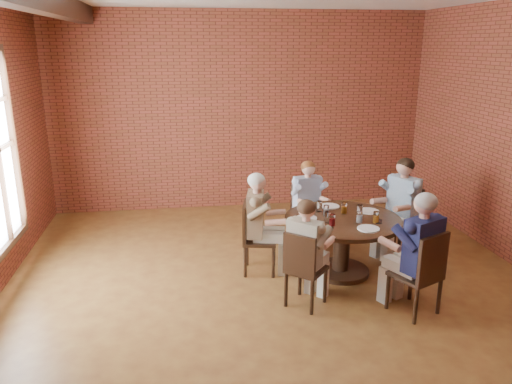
{
  "coord_description": "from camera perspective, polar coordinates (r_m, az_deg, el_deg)",
  "views": [
    {
      "loc": [
        -1.06,
        -5.15,
        2.82
      ],
      "look_at": [
        -0.12,
        1.0,
        0.98
      ],
      "focal_mm": 35.0,
      "sensor_mm": 36.0,
      "label": 1
    }
  ],
  "objects": [
    {
      "name": "chair_e",
      "position": [
        5.64,
        18.5,
        -8.56
      ],
      "size": [
        0.59,
        0.59,
        0.96
      ],
      "rotation": [
        0.0,
        0.0,
        3.58
      ],
      "color": "black",
      "rests_on": "floor"
    },
    {
      "name": "plate_c",
      "position": [
        6.22,
        5.8,
        -2.98
      ],
      "size": [
        0.26,
        0.26,
        0.01
      ],
      "primitive_type": "cylinder",
      "color": "white",
      "rests_on": "dining_table"
    },
    {
      "name": "chair_b",
      "position": [
        7.3,
        5.7,
        -2.26
      ],
      "size": [
        0.45,
        0.45,
        0.89
      ],
      "rotation": [
        0.0,
        0.0,
        0.19
      ],
      "color": "black",
      "rests_on": "floor"
    },
    {
      "name": "chair_d",
      "position": [
        5.54,
        5.42,
        -8.53
      ],
      "size": [
        0.54,
        0.54,
        0.89
      ],
      "rotation": [
        0.0,
        0.0,
        2.41
      ],
      "color": "black",
      "rests_on": "floor"
    },
    {
      "name": "chair_c",
      "position": [
        6.36,
        -0.3,
        -4.92
      ],
      "size": [
        0.49,
        0.49,
        0.92
      ],
      "rotation": [
        0.0,
        0.0,
        1.37
      ],
      "color": "black",
      "rests_on": "floor"
    },
    {
      "name": "diner_c",
      "position": [
        6.3,
        0.44,
        -3.65
      ],
      "size": [
        0.72,
        0.63,
        1.31
      ],
      "primitive_type": null,
      "rotation": [
        0.0,
        0.0,
        1.37
      ],
      "color": "brown",
      "rests_on": "floor"
    },
    {
      "name": "glass_a",
      "position": [
        6.42,
        11.77,
        -2.06
      ],
      "size": [
        0.07,
        0.07,
        0.14
      ],
      "primitive_type": "cylinder",
      "color": "white",
      "rests_on": "dining_table"
    },
    {
      "name": "glass_h",
      "position": [
        6.21,
        13.56,
        -2.81
      ],
      "size": [
        0.07,
        0.07,
        0.14
      ],
      "primitive_type": "cylinder",
      "color": "white",
      "rests_on": "dining_table"
    },
    {
      "name": "plate_a",
      "position": [
        6.62,
        12.78,
        -2.13
      ],
      "size": [
        0.26,
        0.26,
        0.01
      ],
      "primitive_type": "cylinder",
      "color": "white",
      "rests_on": "dining_table"
    },
    {
      "name": "diner_e",
      "position": [
        5.62,
        17.94,
        -6.73
      ],
      "size": [
        0.78,
        0.84,
        1.37
      ],
      "primitive_type": null,
      "rotation": [
        0.0,
        0.0,
        3.58
      ],
      "color": "#171B43",
      "rests_on": "floor"
    },
    {
      "name": "chair_a",
      "position": [
        7.23,
        16.45,
        -2.82
      ],
      "size": [
        0.59,
        0.59,
        0.95
      ],
      "rotation": [
        0.0,
        0.0,
        -1.11
      ],
      "color": "black",
      "rests_on": "floor"
    },
    {
      "name": "glass_e",
      "position": [
        6.09,
        8.15,
        -2.87
      ],
      "size": [
        0.07,
        0.07,
        0.14
      ],
      "primitive_type": "cylinder",
      "color": "white",
      "rests_on": "dining_table"
    },
    {
      "name": "smartphone",
      "position": [
        6.27,
        13.87,
        -3.29
      ],
      "size": [
        0.12,
        0.16,
        0.01
      ],
      "primitive_type": "cube",
      "rotation": [
        0.0,
        0.0,
        -0.42
      ],
      "color": "black",
      "rests_on": "dining_table"
    },
    {
      "name": "wall_back",
      "position": [
        8.79,
        -1.75,
        9.14
      ],
      "size": [
        7.0,
        0.0,
        7.0
      ],
      "primitive_type": "plane",
      "rotation": [
        1.57,
        0.0,
        0.0
      ],
      "color": "brown",
      "rests_on": "ground"
    },
    {
      "name": "plate_b",
      "position": [
        6.71,
        8.41,
        -1.62
      ],
      "size": [
        0.26,
        0.26,
        0.01
      ],
      "primitive_type": "cylinder",
      "color": "white",
      "rests_on": "dining_table"
    },
    {
      "name": "floor",
      "position": [
        5.97,
        2.62,
        -11.74
      ],
      "size": [
        7.0,
        7.0,
        0.0
      ],
      "primitive_type": "plane",
      "color": "olive",
      "rests_on": "ground"
    },
    {
      "name": "glass_c",
      "position": [
        6.49,
        7.27,
        -1.64
      ],
      "size": [
        0.07,
        0.07,
        0.14
      ],
      "primitive_type": "cylinder",
      "color": "white",
      "rests_on": "dining_table"
    },
    {
      "name": "diner_d",
      "position": [
        5.55,
        5.82,
        -6.98
      ],
      "size": [
        0.74,
        0.75,
        1.24
      ],
      "primitive_type": null,
      "rotation": [
        0.0,
        0.0,
        2.41
      ],
      "color": "tan",
      "rests_on": "floor"
    },
    {
      "name": "wall_front",
      "position": [
        2.27,
        21.41,
        -14.51
      ],
      "size": [
        7.0,
        0.0,
        7.0
      ],
      "primitive_type": "plane",
      "rotation": [
        -1.57,
        0.0,
        0.0
      ],
      "color": "brown",
      "rests_on": "ground"
    },
    {
      "name": "glass_g",
      "position": [
        6.17,
        11.74,
        -2.82
      ],
      "size": [
        0.07,
        0.07,
        0.14
      ],
      "primitive_type": "cylinder",
      "color": "white",
      "rests_on": "dining_table"
    },
    {
      "name": "glass_d",
      "position": [
        6.33,
        8.03,
        -2.12
      ],
      "size": [
        0.07,
        0.07,
        0.14
      ],
      "primitive_type": "cylinder",
      "color": "white",
      "rests_on": "dining_table"
    },
    {
      "name": "plate_d",
      "position": [
        5.99,
        12.72,
        -4.11
      ],
      "size": [
        0.26,
        0.26,
        0.01
      ],
      "primitive_type": "cylinder",
      "color": "white",
      "rests_on": "dining_table"
    },
    {
      "name": "glass_f",
      "position": [
        6.01,
        8.71,
        -3.18
      ],
      "size": [
        0.07,
        0.07,
        0.14
      ],
      "primitive_type": "cylinder",
      "color": "white",
      "rests_on": "dining_table"
    },
    {
      "name": "glass_b",
      "position": [
        6.47,
        10.04,
        -1.8
      ],
      "size": [
        0.07,
        0.07,
        0.14
      ],
      "primitive_type": "cylinder",
      "color": "white",
      "rests_on": "dining_table"
    },
    {
      "name": "diner_a",
      "position": [
        7.11,
        16.11,
        -1.71
      ],
      "size": [
        0.84,
        0.79,
        1.36
      ],
      "primitive_type": null,
      "rotation": [
        0.0,
        0.0,
        -1.11
      ],
      "color": "teal",
      "rests_on": "floor"
    },
    {
      "name": "dining_table",
      "position": [
        6.39,
        9.81,
        -4.81
      ],
      "size": [
        1.45,
        1.45,
        0.75
      ],
      "color": "black",
      "rests_on": "floor"
    },
    {
      "name": "diner_b",
      "position": [
        7.19,
        5.98,
        -1.41
      ],
      "size": [
        0.58,
        0.66,
        1.25
      ],
      "primitive_type": null,
      "rotation": [
        0.0,
        0.0,
        0.19
      ],
      "color": "#909EB8",
      "rests_on": "floor"
    }
  ]
}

